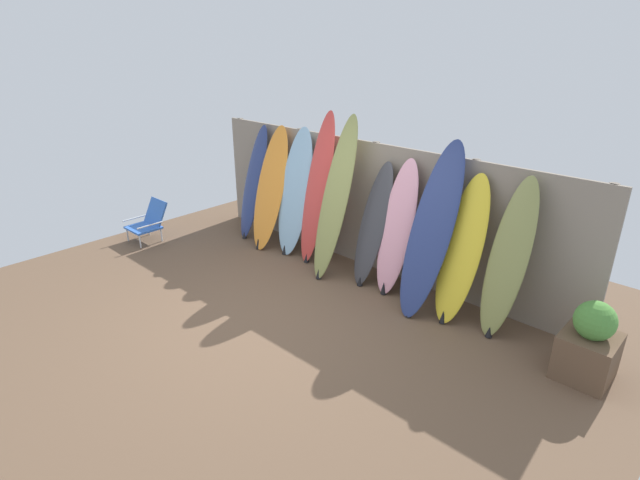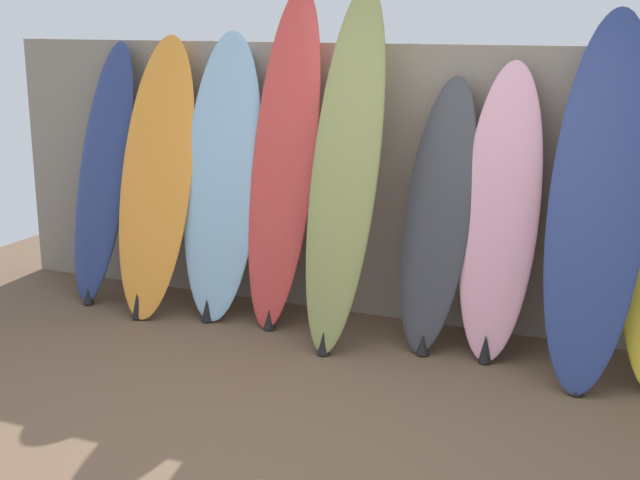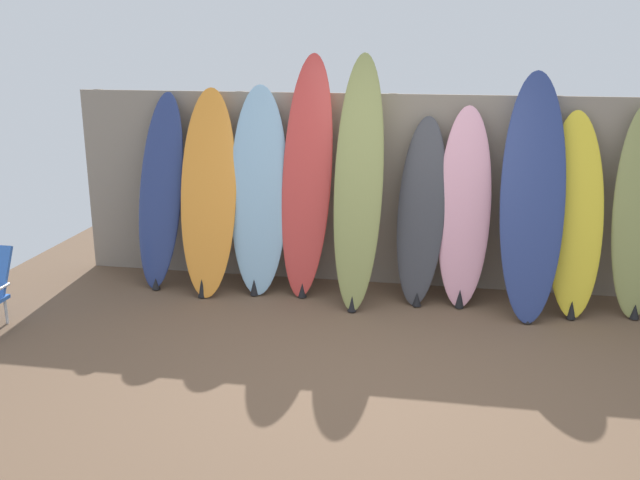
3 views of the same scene
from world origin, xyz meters
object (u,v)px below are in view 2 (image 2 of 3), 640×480
at_px(surfboard_red_3, 284,161).
at_px(surfboard_charcoal_5, 438,216).
at_px(surfboard_navy_0, 103,173).
at_px(surfboard_skyblue_2, 222,177).
at_px(surfboard_navy_7, 599,199).
at_px(surfboard_olive_4, 345,169).
at_px(surfboard_pink_6, 500,214).
at_px(surfboard_orange_1, 156,178).

height_order(surfboard_red_3, surfboard_charcoal_5, surfboard_red_3).
height_order(surfboard_navy_0, surfboard_red_3, surfboard_red_3).
height_order(surfboard_skyblue_2, surfboard_navy_7, surfboard_navy_7).
bearing_deg(surfboard_skyblue_2, surfboard_navy_0, -179.61).
distance_m(surfboard_olive_4, surfboard_pink_6, 0.95).
relative_size(surfboard_skyblue_2, surfboard_navy_7, 0.93).
xyz_separation_m(surfboard_olive_4, surfboard_pink_6, (0.92, 0.14, -0.23)).
relative_size(surfboard_red_3, surfboard_olive_4, 0.99).
height_order(surfboard_orange_1, surfboard_pink_6, surfboard_orange_1).
height_order(surfboard_red_3, surfboard_olive_4, surfboard_olive_4).
xyz_separation_m(surfboard_orange_1, surfboard_olive_4, (1.39, -0.06, 0.17)).
distance_m(surfboard_navy_0, surfboard_orange_1, 0.51).
xyz_separation_m(surfboard_navy_0, surfboard_navy_7, (3.36, -0.12, 0.11)).
xyz_separation_m(surfboard_pink_6, surfboard_navy_7, (0.55, -0.11, 0.16)).
xyz_separation_m(surfboard_red_3, surfboard_olive_4, (0.49, -0.17, 0.01)).
distance_m(surfboard_skyblue_2, surfboard_charcoal_5, 1.49).
xyz_separation_m(surfboard_orange_1, surfboard_charcoal_5, (1.94, 0.07, -0.10)).
relative_size(surfboard_navy_0, surfboard_skyblue_2, 0.96).
bearing_deg(surfboard_skyblue_2, surfboard_charcoal_5, -0.70).
bearing_deg(surfboard_charcoal_5, surfboard_navy_7, -6.51).
bearing_deg(surfboard_navy_7, surfboard_navy_0, 178.00).
height_order(surfboard_orange_1, surfboard_olive_4, surfboard_olive_4).
height_order(surfboard_skyblue_2, surfboard_olive_4, surfboard_olive_4).
distance_m(surfboard_navy_0, surfboard_charcoal_5, 2.44).
relative_size(surfboard_orange_1, surfboard_olive_4, 0.85).
height_order(surfboard_olive_4, surfboard_pink_6, surfboard_olive_4).
xyz_separation_m(surfboard_skyblue_2, surfboard_pink_6, (1.85, -0.01, -0.08)).
bearing_deg(surfboard_red_3, surfboard_navy_7, -3.99).
distance_m(surfboard_pink_6, surfboard_navy_7, 0.59).
bearing_deg(surfboard_navy_0, surfboard_red_3, 0.81).
xyz_separation_m(surfboard_olive_4, surfboard_charcoal_5, (0.55, 0.14, -0.27)).
distance_m(surfboard_navy_0, surfboard_navy_7, 3.37).
bearing_deg(surfboard_olive_4, surfboard_navy_7, 1.25).
bearing_deg(surfboard_orange_1, surfboard_navy_0, 170.17).
relative_size(surfboard_navy_0, surfboard_navy_7, 0.89).
distance_m(surfboard_red_3, surfboard_olive_4, 0.52).
bearing_deg(surfboard_orange_1, surfboard_charcoal_5, 2.20).
bearing_deg(surfboard_orange_1, surfboard_olive_4, -2.59).
height_order(surfboard_navy_0, surfboard_orange_1, surfboard_orange_1).
height_order(surfboard_orange_1, surfboard_red_3, surfboard_red_3).
bearing_deg(surfboard_pink_6, surfboard_orange_1, -178.01).
relative_size(surfboard_orange_1, surfboard_navy_7, 0.91).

